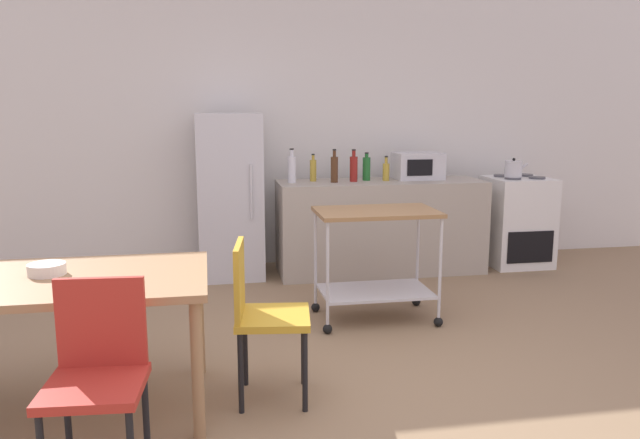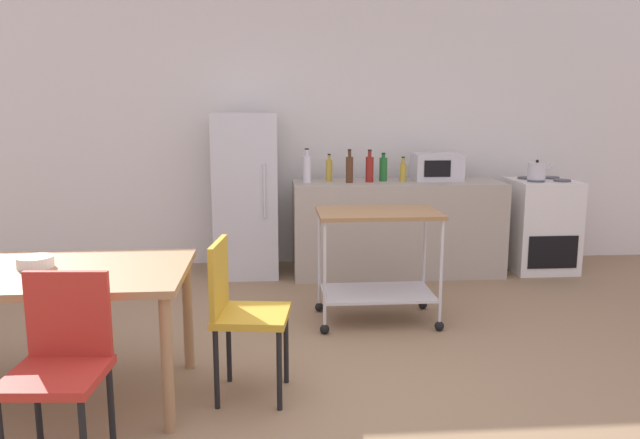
# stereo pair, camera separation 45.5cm
# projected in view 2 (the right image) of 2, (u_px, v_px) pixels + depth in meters

# --- Properties ---
(ground_plane) EXTENTS (12.00, 12.00, 0.00)m
(ground_plane) POSITION_uv_depth(u_px,v_px,m) (329.00, 397.00, 3.52)
(ground_plane) COLOR #8C7051
(back_wall) EXTENTS (8.40, 0.12, 2.90)m
(back_wall) POSITION_uv_depth(u_px,v_px,m) (300.00, 122.00, 6.39)
(back_wall) COLOR silver
(back_wall) RESTS_ON ground_plane
(kitchen_counter) EXTENTS (2.00, 0.64, 0.90)m
(kitchen_counter) POSITION_uv_depth(u_px,v_px,m) (397.00, 228.00, 6.06)
(kitchen_counter) COLOR #A89E8E
(kitchen_counter) RESTS_ON ground_plane
(dining_table) EXTENTS (1.50, 0.90, 0.75)m
(dining_table) POSITION_uv_depth(u_px,v_px,m) (46.00, 284.00, 3.36)
(dining_table) COLOR #A37A51
(dining_table) RESTS_ON ground_plane
(chair_mustard) EXTENTS (0.45, 0.45, 0.89)m
(chair_mustard) POSITION_uv_depth(u_px,v_px,m) (240.00, 307.00, 3.46)
(chair_mustard) COLOR gold
(chair_mustard) RESTS_ON ground_plane
(chair_red) EXTENTS (0.43, 0.43, 0.89)m
(chair_red) POSITION_uv_depth(u_px,v_px,m) (61.00, 360.00, 2.74)
(chair_red) COLOR #B72D23
(chair_red) RESTS_ON ground_plane
(stove_oven) EXTENTS (0.60, 0.61, 0.92)m
(stove_oven) POSITION_uv_depth(u_px,v_px,m) (541.00, 225.00, 6.19)
(stove_oven) COLOR white
(stove_oven) RESTS_ON ground_plane
(refrigerator) EXTENTS (0.60, 0.63, 1.55)m
(refrigerator) POSITION_uv_depth(u_px,v_px,m) (246.00, 195.00, 5.98)
(refrigerator) COLOR silver
(refrigerator) RESTS_ON ground_plane
(kitchen_cart) EXTENTS (0.91, 0.57, 0.85)m
(kitchen_cart) POSITION_uv_depth(u_px,v_px,m) (378.00, 247.00, 4.67)
(kitchen_cart) COLOR olive
(kitchen_cart) RESTS_ON ground_plane
(bottle_soy_sauce) EXTENTS (0.08, 0.08, 0.32)m
(bottle_soy_sauce) POSITION_uv_depth(u_px,v_px,m) (307.00, 168.00, 5.89)
(bottle_soy_sauce) COLOR silver
(bottle_soy_sauce) RESTS_ON kitchen_counter
(bottle_sesame_oil) EXTENTS (0.06, 0.06, 0.26)m
(bottle_sesame_oil) POSITION_uv_depth(u_px,v_px,m) (329.00, 170.00, 6.00)
(bottle_sesame_oil) COLOR gold
(bottle_sesame_oil) RESTS_ON kitchen_counter
(bottle_olive_oil) EXTENTS (0.07, 0.07, 0.31)m
(bottle_olive_oil) POSITION_uv_depth(u_px,v_px,m) (349.00, 169.00, 5.88)
(bottle_olive_oil) COLOR #4C2D19
(bottle_olive_oil) RESTS_ON kitchen_counter
(bottle_vinegar) EXTENTS (0.08, 0.08, 0.31)m
(bottle_vinegar) POSITION_uv_depth(u_px,v_px,m) (370.00, 169.00, 5.93)
(bottle_vinegar) COLOR maroon
(bottle_vinegar) RESTS_ON kitchen_counter
(bottle_soda) EXTENTS (0.08, 0.08, 0.27)m
(bottle_soda) POSITION_uv_depth(u_px,v_px,m) (383.00, 169.00, 6.01)
(bottle_soda) COLOR #1E6628
(bottle_soda) RESTS_ON kitchen_counter
(bottle_hot_sauce) EXTENTS (0.06, 0.06, 0.24)m
(bottle_hot_sauce) POSITION_uv_depth(u_px,v_px,m) (403.00, 172.00, 5.98)
(bottle_hot_sauce) COLOR gold
(bottle_hot_sauce) RESTS_ON kitchen_counter
(microwave) EXTENTS (0.46, 0.35, 0.26)m
(microwave) POSITION_uv_depth(u_px,v_px,m) (437.00, 167.00, 6.08)
(microwave) COLOR silver
(microwave) RESTS_ON kitchen_counter
(fruit_bowl) EXTENTS (0.19, 0.19, 0.06)m
(fruit_bowl) POSITION_uv_depth(u_px,v_px,m) (35.00, 262.00, 3.40)
(fruit_bowl) COLOR white
(fruit_bowl) RESTS_ON dining_table
(kettle) EXTENTS (0.24, 0.17, 0.19)m
(kettle) POSITION_uv_depth(u_px,v_px,m) (537.00, 171.00, 5.98)
(kettle) COLOR silver
(kettle) RESTS_ON stove_oven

